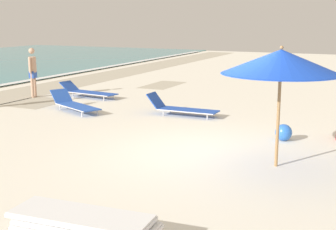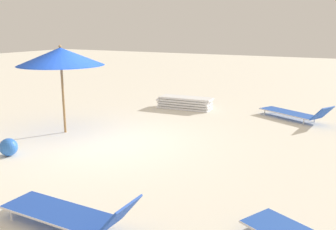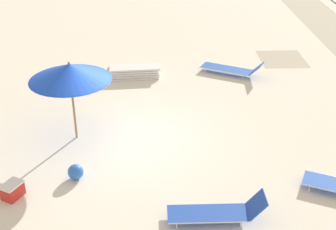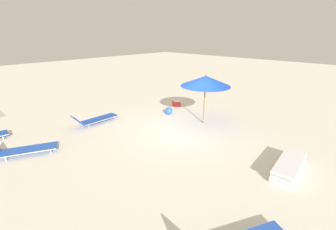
{
  "view_description": "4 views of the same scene",
  "coord_description": "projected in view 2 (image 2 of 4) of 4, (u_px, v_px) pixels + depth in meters",
  "views": [
    {
      "loc": [
        -8.87,
        -3.15,
        2.79
      ],
      "look_at": [
        -0.3,
        0.85,
        0.83
      ],
      "focal_mm": 50.0,
      "sensor_mm": 36.0,
      "label": 1
    },
    {
      "loc": [
        6.93,
        5.6,
        2.72
      ],
      "look_at": [
        0.09,
        1.87,
        0.9
      ],
      "focal_mm": 40.0,
      "sensor_mm": 36.0,
      "label": 2
    },
    {
      "loc": [
        11.3,
        0.8,
        6.83
      ],
      "look_at": [
        -0.15,
        1.19,
        0.69
      ],
      "focal_mm": 50.0,
      "sensor_mm": 36.0,
      "label": 3
    },
    {
      "loc": [
        -5.77,
        6.87,
        4.02
      ],
      "look_at": [
        -0.24,
        1.07,
        1.07
      ],
      "focal_mm": 24.0,
      "sensor_mm": 36.0,
      "label": 4
    }
  ],
  "objects": [
    {
      "name": "sun_lounger_near_water_left",
      "position": [
        70.0,
        213.0,
        5.18
      ],
      "size": [
        0.64,
        2.11,
        0.61
      ],
      "rotation": [
        0.0,
        0.0,
        0.0
      ],
      "color": "blue",
      "rests_on": "ground_plane"
    },
    {
      "name": "beach_ball",
      "position": [
        9.0,
        147.0,
        8.11
      ],
      "size": [
        0.39,
        0.39,
        0.39
      ],
      "color": "blue",
      "rests_on": "ground_plane"
    },
    {
      "name": "beach_umbrella",
      "position": [
        61.0,
        57.0,
        9.53
      ],
      "size": [
        2.21,
        2.21,
        2.3
      ],
      "color": "#9E7547",
      "rests_on": "ground_plane"
    },
    {
      "name": "ground_plane",
      "position": [
        103.0,
        145.0,
        9.17
      ],
      "size": [
        60.0,
        60.0,
        0.16
      ],
      "color": "silver"
    },
    {
      "name": "sun_lounger_under_umbrella",
      "position": [
        295.0,
        113.0,
        11.28
      ],
      "size": [
        1.58,
        2.29,
        0.58
      ],
      "rotation": [
        0.0,
        0.0,
        -0.48
      ],
      "color": "blue",
      "rests_on": "ground_plane"
    },
    {
      "name": "lounger_stack",
      "position": [
        185.0,
        103.0,
        12.83
      ],
      "size": [
        0.75,
        1.95,
        0.41
      ],
      "rotation": [
        0.0,
        0.0,
        0.08
      ],
      "color": "white",
      "rests_on": "ground_plane"
    }
  ]
}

